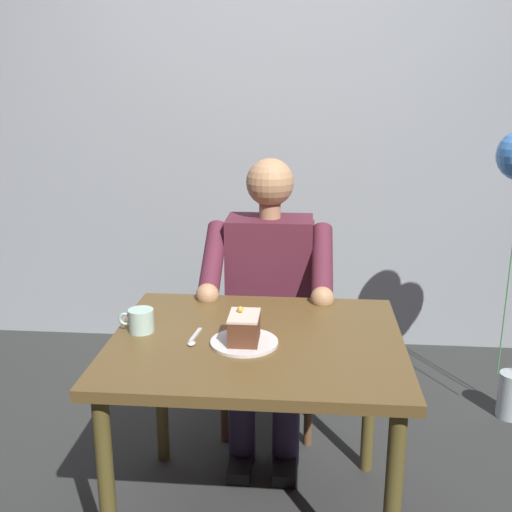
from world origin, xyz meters
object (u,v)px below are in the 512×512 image
chair (271,312)px  cake_slice (244,328)px  dining_table (257,362)px  seated_person (268,299)px  coffee_cup (141,320)px  dessert_spoon (193,339)px

chair → cake_slice: 0.84m
cake_slice → chair: bearing=-92.6°
dining_table → seated_person: 0.57m
seated_person → cake_slice: bearing=86.7°
dining_table → chair: (0.00, -0.75, -0.11)m
dining_table → coffee_cup: coffee_cup is taller
cake_slice → coffee_cup: (0.36, -0.07, -0.01)m
coffee_cup → dessert_spoon: (-0.19, 0.06, -0.04)m
dining_table → seated_person: (0.00, -0.57, 0.02)m
cake_slice → dessert_spoon: cake_slice is taller
cake_slice → dessert_spoon: bearing=-3.4°
dining_table → seated_person: bearing=-90.0°
seated_person → dessert_spoon: bearing=71.6°
dining_table → chair: size_ratio=1.04×
chair → coffee_cup: chair is taller
seated_person → cake_slice: seated_person is taller
chair → seated_person: (0.00, 0.18, 0.13)m
chair → cake_slice: bearing=87.4°
dessert_spoon → cake_slice: bearing=176.6°
chair → cake_slice: (0.04, 0.80, 0.26)m
dining_table → coffee_cup: bearing=-2.8°
dining_table → chair: chair is taller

